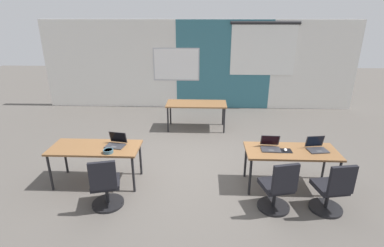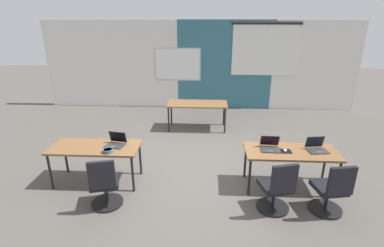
{
  "view_description": "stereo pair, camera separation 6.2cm",
  "coord_description": "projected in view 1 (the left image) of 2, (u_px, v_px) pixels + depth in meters",
  "views": [
    {
      "loc": [
        0.2,
        -5.29,
        2.97
      ],
      "look_at": [
        -0.04,
        0.3,
        0.86
      ],
      "focal_mm": 27.35,
      "sensor_mm": 36.0,
      "label": 1
    },
    {
      "loc": [
        0.26,
        -5.29,
        2.97
      ],
      "look_at": [
        -0.04,
        0.3,
        0.86
      ],
      "focal_mm": 27.35,
      "sensor_mm": 36.0,
      "label": 2
    }
  ],
  "objects": [
    {
      "name": "chair_near_left_inner",
      "position": [
        106.0,
        187.0,
        4.65
      ],
      "size": [
        0.53,
        0.59,
        0.92
      ],
      "rotation": [
        0.0,
        0.0,
        3.39
      ],
      "color": "black",
      "rests_on": "ground"
    },
    {
      "name": "mouse_near_right_inner",
      "position": [
        285.0,
        150.0,
        5.1
      ],
      "size": [
        0.08,
        0.11,
        0.03
      ],
      "color": "silver",
      "rests_on": "mousepad_near_right_inner"
    },
    {
      "name": "desk_far_center",
      "position": [
        196.0,
        105.0,
        7.83
      ],
      "size": [
        1.6,
        0.7,
        0.72
      ],
      "color": "brown",
      "rests_on": "ground"
    },
    {
      "name": "snack_bowl",
      "position": [
        108.0,
        151.0,
        5.02
      ],
      "size": [
        0.18,
        0.18,
        0.06
      ],
      "color": "#3D6070",
      "rests_on": "desk_near_left"
    },
    {
      "name": "laptop_near_right_inner",
      "position": [
        271.0,
        146.0,
        5.17
      ],
      "size": [
        0.34,
        0.33,
        0.23
      ],
      "rotation": [
        0.0,
        0.0,
        -0.05
      ],
      "color": "#333338",
      "rests_on": "desk_near_right"
    },
    {
      "name": "desk_near_right",
      "position": [
        291.0,
        153.0,
        5.14
      ],
      "size": [
        1.6,
        0.7,
        0.72
      ],
      "color": "brown",
      "rests_on": "ground"
    },
    {
      "name": "back_wall_assembly",
      "position": [
        199.0,
        65.0,
        9.43
      ],
      "size": [
        10.0,
        0.27,
        2.8
      ],
      "color": "silver",
      "rests_on": "ground"
    },
    {
      "name": "ground_plane",
      "position": [
        193.0,
        168.0,
        6.01
      ],
      "size": [
        24.0,
        24.0,
        0.0
      ],
      "color": "#56514C"
    },
    {
      "name": "chair_near_right_end",
      "position": [
        332.0,
        192.0,
        4.54
      ],
      "size": [
        0.52,
        0.57,
        0.92
      ],
      "rotation": [
        0.0,
        0.0,
        3.31
      ],
      "color": "black",
      "rests_on": "ground"
    },
    {
      "name": "mousepad_near_right_inner",
      "position": [
        285.0,
        151.0,
        5.1
      ],
      "size": [
        0.22,
        0.19,
        0.0
      ],
      "color": "black",
      "rests_on": "desk_near_right"
    },
    {
      "name": "chair_near_right_inner",
      "position": [
        277.0,
        190.0,
        4.58
      ],
      "size": [
        0.53,
        0.59,
        0.92
      ],
      "rotation": [
        0.0,
        0.0,
        3.39
      ],
      "color": "black",
      "rests_on": "ground"
    },
    {
      "name": "laptop_near_left_inner",
      "position": [
        116.0,
        143.0,
        5.3
      ],
      "size": [
        0.38,
        0.34,
        0.23
      ],
      "rotation": [
        0.0,
        0.0,
        -0.18
      ],
      "color": "#333338",
      "rests_on": "desk_near_left"
    },
    {
      "name": "laptop_near_right_end",
      "position": [
        317.0,
        147.0,
        5.13
      ],
      "size": [
        0.37,
        0.33,
        0.23
      ],
      "rotation": [
        0.0,
        0.0,
        0.15
      ],
      "color": "#333338",
      "rests_on": "desk_near_right"
    },
    {
      "name": "desk_near_left",
      "position": [
        95.0,
        150.0,
        5.28
      ],
      "size": [
        1.6,
        0.7,
        0.72
      ],
      "color": "brown",
      "rests_on": "ground"
    }
  ]
}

